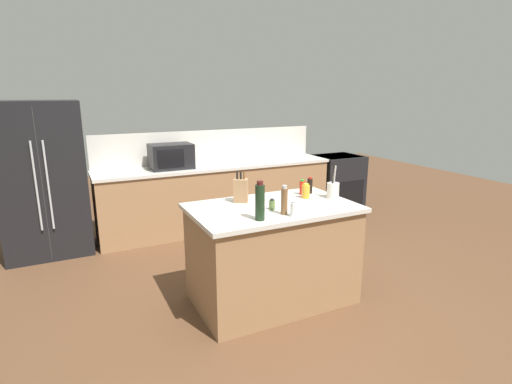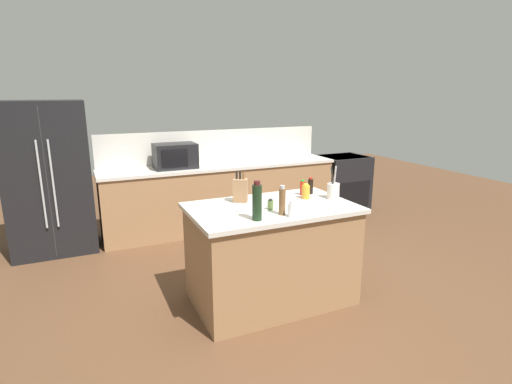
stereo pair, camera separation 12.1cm
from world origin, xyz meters
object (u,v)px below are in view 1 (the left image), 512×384
(wine_bottle, at_px, (260,202))
(knife_block, at_px, (241,190))
(refrigerator, at_px, (43,180))
(pepper_grinder, at_px, (284,201))
(utensil_crock, at_px, (333,190))
(honey_jar, at_px, (306,191))
(microwave, at_px, (171,156))
(salt_shaker, at_px, (294,209))
(soy_sauce_bottle, at_px, (310,186))
(hot_sauce_bottle, at_px, (302,187))
(range_oven, at_px, (336,182))
(spice_jar_oregano, at_px, (272,205))

(wine_bottle, bearing_deg, knife_block, 81.51)
(refrigerator, xyz_separation_m, pepper_grinder, (1.88, -2.52, 0.13))
(utensil_crock, relative_size, honey_jar, 2.20)
(microwave, xyz_separation_m, salt_shaker, (0.37, -2.56, -0.10))
(refrigerator, height_order, soy_sauce_bottle, refrigerator)
(salt_shaker, bearing_deg, hot_sauce_bottle, 52.18)
(pepper_grinder, bearing_deg, salt_shaker, -64.12)
(range_oven, height_order, spice_jar_oregano, spice_jar_oregano)
(utensil_crock, xyz_separation_m, salt_shaker, (-0.66, -0.34, -0.02))
(salt_shaker, bearing_deg, range_oven, 46.63)
(microwave, height_order, spice_jar_oregano, microwave)
(range_oven, relative_size, utensil_crock, 2.87)
(microwave, bearing_deg, knife_block, -85.42)
(refrigerator, height_order, hot_sauce_bottle, refrigerator)
(pepper_grinder, bearing_deg, range_oven, 45.13)
(spice_jar_oregano, relative_size, wine_bottle, 0.29)
(refrigerator, xyz_separation_m, soy_sauce_bottle, (2.47, -2.01, 0.09))
(refrigerator, relative_size, range_oven, 2.01)
(refrigerator, bearing_deg, range_oven, -0.68)
(hot_sauce_bottle, distance_m, spice_jar_oregano, 0.62)
(knife_block, distance_m, spice_jar_oregano, 0.38)
(range_oven, relative_size, spice_jar_oregano, 9.60)
(range_oven, distance_m, wine_bottle, 3.75)
(microwave, xyz_separation_m, knife_block, (0.16, -1.95, -0.05))
(knife_block, height_order, honey_jar, knife_block)
(refrigerator, height_order, honey_jar, refrigerator)
(utensil_crock, xyz_separation_m, wine_bottle, (-0.95, -0.30, 0.07))
(hot_sauce_bottle, relative_size, wine_bottle, 0.47)
(soy_sauce_bottle, xyz_separation_m, pepper_grinder, (-0.60, -0.51, 0.04))
(refrigerator, distance_m, knife_block, 2.63)
(refrigerator, distance_m, range_oven, 4.36)
(refrigerator, relative_size, pepper_grinder, 7.34)
(range_oven, xyz_separation_m, utensil_crock, (-1.76, -2.21, 0.56))
(knife_block, distance_m, honey_jar, 0.64)
(pepper_grinder, bearing_deg, knife_block, 108.15)
(microwave, relative_size, knife_block, 1.92)
(refrigerator, relative_size, hot_sauce_bottle, 12.03)
(range_oven, xyz_separation_m, spice_jar_oregano, (-2.48, -2.29, 0.52))
(microwave, distance_m, salt_shaker, 2.58)
(salt_shaker, height_order, honey_jar, honey_jar)
(wine_bottle, bearing_deg, refrigerator, 122.28)
(honey_jar, distance_m, spice_jar_oregano, 0.51)
(utensil_crock, relative_size, wine_bottle, 0.98)
(refrigerator, bearing_deg, spice_jar_oregano, -51.69)
(microwave, distance_m, hot_sauce_bottle, 2.13)
(salt_shaker, distance_m, pepper_grinder, 0.11)
(utensil_crock, bearing_deg, salt_shaker, -152.24)
(range_oven, distance_m, spice_jar_oregano, 3.42)
(spice_jar_oregano, bearing_deg, hot_sauce_bottle, 32.04)
(range_oven, relative_size, honey_jar, 6.32)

